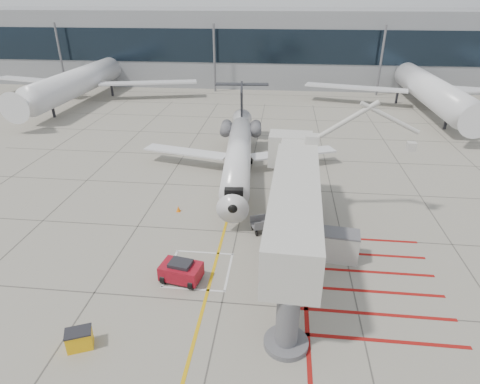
# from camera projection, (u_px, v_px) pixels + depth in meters

# --- Properties ---
(ground_plane) EXTENTS (260.00, 260.00, 0.00)m
(ground_plane) POSITION_uv_depth(u_px,v_px,m) (231.00, 263.00, 27.58)
(ground_plane) COLOR gray
(ground_plane) RESTS_ON ground
(regional_jet) EXTENTS (23.25, 28.38, 7.04)m
(regional_jet) POSITION_uv_depth(u_px,v_px,m) (238.00, 148.00, 38.11)
(regional_jet) COLOR silver
(regional_jet) RESTS_ON ground_plane
(jet_bridge) EXTENTS (10.41, 20.68, 8.13)m
(jet_bridge) POSITION_uv_depth(u_px,v_px,m) (294.00, 214.00, 25.49)
(jet_bridge) COLOR silver
(jet_bridge) RESTS_ON ground_plane
(pushback_tug) EXTENTS (2.81, 2.05, 1.49)m
(pushback_tug) POSITION_uv_depth(u_px,v_px,m) (181.00, 271.00, 25.60)
(pushback_tug) COLOR maroon
(pushback_tug) RESTS_ON ground_plane
(spill_bin) EXTENTS (1.51, 1.28, 1.11)m
(spill_bin) POSITION_uv_depth(u_px,v_px,m) (79.00, 339.00, 20.75)
(spill_bin) COLOR yellow
(spill_bin) RESTS_ON ground_plane
(baggage_cart) EXTENTS (2.27, 1.88, 1.23)m
(baggage_cart) POSITION_uv_depth(u_px,v_px,m) (264.00, 224.00, 31.03)
(baggage_cart) COLOR #55555A
(baggage_cart) RESTS_ON ground_plane
(ground_power_unit) EXTENTS (2.81, 1.85, 2.10)m
(ground_power_unit) POSITION_uv_depth(u_px,v_px,m) (339.00, 245.00, 27.61)
(ground_power_unit) COLOR #B9B7B0
(ground_power_unit) RESTS_ON ground_plane
(cone_nose) EXTENTS (0.37, 0.37, 0.51)m
(cone_nose) POSITION_uv_depth(u_px,v_px,m) (178.00, 209.00, 34.01)
(cone_nose) COLOR orange
(cone_nose) RESTS_ON ground_plane
(cone_side) EXTENTS (0.32, 0.32, 0.45)m
(cone_side) POSITION_uv_depth(u_px,v_px,m) (289.00, 224.00, 31.78)
(cone_side) COLOR #E4450C
(cone_side) RESTS_ON ground_plane
(terminal_building) EXTENTS (180.00, 28.00, 14.00)m
(terminal_building) POSITION_uv_depth(u_px,v_px,m) (319.00, 45.00, 85.94)
(terminal_building) COLOR gray
(terminal_building) RESTS_ON ground_plane
(terminal_glass_band) EXTENTS (180.00, 0.10, 6.00)m
(terminal_glass_band) POSITION_uv_depth(u_px,v_px,m) (324.00, 47.00, 72.97)
(terminal_glass_band) COLOR black
(terminal_glass_band) RESTS_ON ground_plane
(bg_aircraft_b) EXTENTS (37.73, 41.93, 12.58)m
(bg_aircraft_b) POSITION_uv_depth(u_px,v_px,m) (85.00, 61.00, 68.85)
(bg_aircraft_b) COLOR silver
(bg_aircraft_b) RESTS_ON ground_plane
(bg_aircraft_c) EXTENTS (37.26, 41.40, 12.42)m
(bg_aircraft_c) POSITION_uv_depth(u_px,v_px,m) (426.00, 68.00, 63.40)
(bg_aircraft_c) COLOR silver
(bg_aircraft_c) RESTS_ON ground_plane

